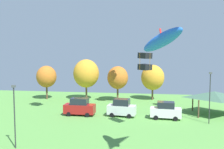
{
  "coord_description": "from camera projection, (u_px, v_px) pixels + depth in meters",
  "views": [
    {
      "loc": [
        0.1,
        4.43,
        9.1
      ],
      "look_at": [
        -1.69,
        16.46,
        8.09
      ],
      "focal_mm": 38.0,
      "sensor_mm": 36.0,
      "label": 1
    }
  ],
  "objects": [
    {
      "name": "treeline_tree_2",
      "position": [
        118.0,
        78.0,
        46.66
      ],
      "size": [
        4.09,
        4.09,
        6.87
      ],
      "color": "brown",
      "rests_on": "ground"
    },
    {
      "name": "parked_car_third_from_left",
      "position": [
        166.0,
        111.0,
        33.62
      ],
      "size": [
        4.41,
        2.2,
        2.46
      ],
      "rotation": [
        0.0,
        0.0,
        -0.07
      ],
      "color": "silver",
      "rests_on": "ground"
    },
    {
      "name": "kite_flying_11",
      "position": [
        145.0,
        61.0,
        27.68
      ],
      "size": [
        1.74,
        1.73,
        2.06
      ],
      "color": "black"
    },
    {
      "name": "park_pavilion",
      "position": [
        214.0,
        95.0,
        35.83
      ],
      "size": [
        6.95,
        5.79,
        3.6
      ],
      "color": "brown",
      "rests_on": "ground"
    },
    {
      "name": "treeline_tree_3",
      "position": [
        153.0,
        78.0,
        47.78
      ],
      "size": [
        4.64,
        4.64,
        7.1
      ],
      "color": "brown",
      "rests_on": "ground"
    },
    {
      "name": "light_post_0",
      "position": [
        14.0,
        113.0,
        22.86
      ],
      "size": [
        0.36,
        0.2,
        6.22
      ],
      "color": "#2D2D33",
      "rests_on": "ground"
    },
    {
      "name": "treeline_tree_1",
      "position": [
        86.0,
        74.0,
        47.74
      ],
      "size": [
        5.17,
        5.17,
        8.2
      ],
      "color": "brown",
      "rests_on": "ground"
    },
    {
      "name": "treeline_tree_0",
      "position": [
        46.0,
        77.0,
        48.45
      ],
      "size": [
        4.05,
        4.05,
        6.88
      ],
      "color": "brown",
      "rests_on": "ground"
    },
    {
      "name": "light_post_1",
      "position": [
        210.0,
        95.0,
        31.08
      ],
      "size": [
        0.36,
        0.2,
        6.86
      ],
      "color": "#2D2D33",
      "rests_on": "ground"
    },
    {
      "name": "parked_car_second_from_left",
      "position": [
        122.0,
        108.0,
        35.03
      ],
      "size": [
        4.32,
        2.34,
        2.61
      ],
      "rotation": [
        0.0,
        0.0,
        -0.12
      ],
      "color": "silver",
      "rests_on": "ground"
    },
    {
      "name": "kite_flying_1",
      "position": [
        161.0,
        40.0,
        18.38
      ],
      "size": [
        3.61,
        4.59,
        2.37
      ],
      "color": "blue"
    },
    {
      "name": "parked_car_leftmost",
      "position": [
        80.0,
        107.0,
        35.66
      ],
      "size": [
        4.62,
        2.09,
        2.62
      ],
      "rotation": [
        0.0,
        0.0,
        -0.02
      ],
      "color": "maroon",
      "rests_on": "ground"
    }
  ]
}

